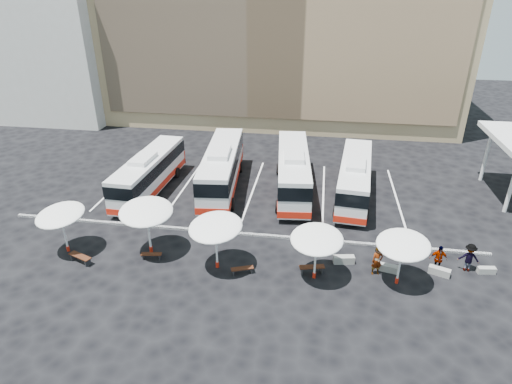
# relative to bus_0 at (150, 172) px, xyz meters

# --- Properties ---
(ground) EXTENTS (120.00, 120.00, 0.00)m
(ground) POSITION_rel_bus_0_xyz_m (8.58, -6.31, -1.78)
(ground) COLOR black
(ground) RESTS_ON ground
(sandstone_building) EXTENTS (42.00, 18.25, 29.60)m
(sandstone_building) POSITION_rel_bus_0_xyz_m (8.58, 25.56, 10.85)
(sandstone_building) COLOR tan
(sandstone_building) RESTS_ON ground
(apartment_block) EXTENTS (14.00, 14.00, 18.00)m
(apartment_block) POSITION_rel_bus_0_xyz_m (-19.42, 21.69, 7.22)
(apartment_block) COLOR beige
(apartment_block) RESTS_ON ground
(curb_divider) EXTENTS (34.00, 0.25, 0.15)m
(curb_divider) POSITION_rel_bus_0_xyz_m (8.58, -5.81, -1.70)
(curb_divider) COLOR black
(curb_divider) RESTS_ON ground
(bay_lines) EXTENTS (24.15, 12.00, 0.01)m
(bay_lines) POSITION_rel_bus_0_xyz_m (8.58, 1.69, -1.77)
(bay_lines) COLOR white
(bay_lines) RESTS_ON ground
(bus_0) EXTENTS (2.86, 11.05, 3.48)m
(bus_0) POSITION_rel_bus_0_xyz_m (0.00, 0.00, 0.00)
(bus_0) COLOR white
(bus_0) RESTS_ON ground
(bus_1) EXTENTS (3.70, 12.28, 3.84)m
(bus_1) POSITION_rel_bus_0_xyz_m (5.87, 1.59, 0.18)
(bus_1) COLOR white
(bus_1) RESTS_ON ground
(bus_2) EXTENTS (3.67, 12.08, 3.77)m
(bus_2) POSITION_rel_bus_0_xyz_m (11.92, 1.93, 0.15)
(bus_2) COLOR white
(bus_2) RESTS_ON ground
(bus_3) EXTENTS (3.38, 11.27, 3.52)m
(bus_3) POSITION_rel_bus_0_xyz_m (16.99, 1.49, 0.02)
(bus_3) COLOR white
(bus_3) RESTS_ON ground
(sunshade_0) EXTENTS (3.97, 3.99, 3.21)m
(sunshade_0) POSITION_rel_bus_0_xyz_m (-2.09, -9.60, 0.95)
(sunshade_0) COLOR white
(sunshade_0) RESTS_ON ground
(sunshade_1) EXTENTS (4.46, 4.48, 3.56)m
(sunshade_1) POSITION_rel_bus_0_xyz_m (3.40, -8.83, 1.25)
(sunshade_1) COLOR white
(sunshade_1) RESTS_ON ground
(sunshade_2) EXTENTS (4.30, 4.33, 3.43)m
(sunshade_2) POSITION_rel_bus_0_xyz_m (8.14, -9.83, 1.13)
(sunshade_2) COLOR white
(sunshade_2) RESTS_ON ground
(sunshade_3) EXTENTS (3.48, 3.52, 3.23)m
(sunshade_3) POSITION_rel_bus_0_xyz_m (14.18, -9.96, 0.96)
(sunshade_3) COLOR white
(sunshade_3) RESTS_ON ground
(sunshade_4) EXTENTS (3.98, 4.00, 3.17)m
(sunshade_4) POSITION_rel_bus_0_xyz_m (19.04, -9.72, 0.91)
(sunshade_4) COLOR white
(sunshade_4) RESTS_ON ground
(wood_bench_0) EXTENTS (1.71, 1.01, 0.51)m
(wood_bench_0) POSITION_rel_bus_0_xyz_m (-0.59, -10.67, -1.39)
(wood_bench_0) COLOR black
(wood_bench_0) RESTS_ON ground
(wood_bench_1) EXTENTS (1.36, 0.53, 0.41)m
(wood_bench_1) POSITION_rel_bus_0_xyz_m (3.74, -9.63, -1.47)
(wood_bench_1) COLOR black
(wood_bench_1) RESTS_ON ground
(wood_bench_2) EXTENTS (1.43, 0.84, 0.42)m
(wood_bench_2) POSITION_rel_bus_0_xyz_m (9.81, -10.25, -1.45)
(wood_bench_2) COLOR black
(wood_bench_2) RESTS_ON ground
(wood_bench_3) EXTENTS (1.60, 0.75, 0.47)m
(wood_bench_3) POSITION_rel_bus_0_xyz_m (14.01, -9.51, -1.41)
(wood_bench_3) COLOR black
(wood_bench_3) RESTS_ON ground
(conc_bench_0) EXTENTS (1.38, 0.67, 0.50)m
(conc_bench_0) POSITION_rel_bus_0_xyz_m (15.99, -8.15, -1.53)
(conc_bench_0) COLOR gray
(conc_bench_0) RESTS_ON ground
(conc_bench_1) EXTENTS (1.26, 0.64, 0.45)m
(conc_bench_1) POSITION_rel_bus_0_xyz_m (18.75, -8.63, -1.55)
(conc_bench_1) COLOR gray
(conc_bench_1) RESTS_ON ground
(conc_bench_2) EXTENTS (1.32, 0.85, 0.47)m
(conc_bench_2) POSITION_rel_bus_0_xyz_m (21.72, -8.48, -1.54)
(conc_bench_2) COLOR gray
(conc_bench_2) RESTS_ON ground
(conc_bench_3) EXTENTS (1.11, 0.49, 0.40)m
(conc_bench_3) POSITION_rel_bus_0_xyz_m (24.61, -7.87, -1.58)
(conc_bench_3) COLOR gray
(conc_bench_3) RESTS_ON ground
(passenger_0) EXTENTS (0.78, 0.62, 1.87)m
(passenger_0) POSITION_rel_bus_0_xyz_m (17.88, -8.98, -0.84)
(passenger_0) COLOR black
(passenger_0) RESTS_ON ground
(passenger_1) EXTENTS (0.96, 0.96, 1.57)m
(passenger_1) POSITION_rel_bus_0_xyz_m (18.60, -6.68, -0.99)
(passenger_1) COLOR black
(passenger_1) RESTS_ON ground
(passenger_2) EXTENTS (1.07, 0.45, 1.83)m
(passenger_2) POSITION_rel_bus_0_xyz_m (21.61, -8.15, -0.87)
(passenger_2) COLOR black
(passenger_2) RESTS_ON ground
(passenger_3) EXTENTS (1.29, 0.85, 1.88)m
(passenger_3) POSITION_rel_bus_0_xyz_m (23.49, -7.75, -0.84)
(passenger_3) COLOR black
(passenger_3) RESTS_ON ground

